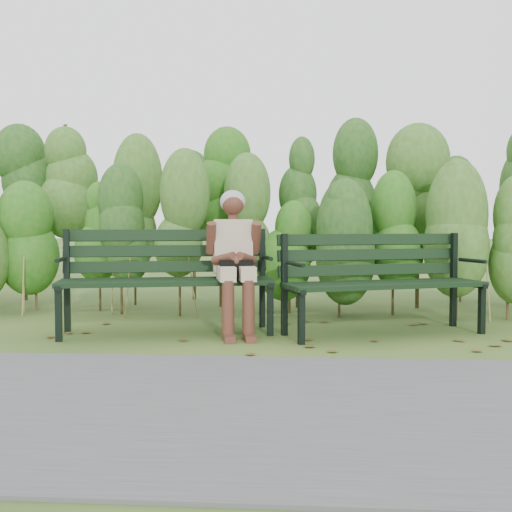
{
  "coord_description": "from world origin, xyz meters",
  "views": [
    {
      "loc": [
        0.42,
        -5.63,
        1.06
      ],
      "look_at": [
        0.0,
        0.35,
        0.75
      ],
      "focal_mm": 42.0,
      "sensor_mm": 36.0,
      "label": 1
    }
  ],
  "objects": [
    {
      "name": "bench_right",
      "position": [
        1.21,
        0.29,
        0.58
      ],
      "size": [
        2.06,
        1.27,
        0.98
      ],
      "color": "black",
      "rests_on": "ground"
    },
    {
      "name": "hedge_band",
      "position": [
        0.0,
        1.86,
        1.26
      ],
      "size": [
        11.04,
        1.67,
        2.42
      ],
      "color": "#47381E",
      "rests_on": "ground"
    },
    {
      "name": "leaf_litter",
      "position": [
        -0.23,
        -0.02,
        0.0
      ],
      "size": [
        5.95,
        2.05,
        0.01
      ],
      "color": "brown",
      "rests_on": "ground"
    },
    {
      "name": "footpath",
      "position": [
        0.0,
        -2.2,
        0.01
      ],
      "size": [
        60.0,
        2.5,
        0.01
      ],
      "primitive_type": "cube",
      "color": "#474749",
      "rests_on": "ground"
    },
    {
      "name": "bench_left",
      "position": [
        -0.87,
        0.19,
        0.6
      ],
      "size": [
        2.14,
        1.1,
        1.02
      ],
      "color": "black",
      "rests_on": "ground"
    },
    {
      "name": "seated_woman",
      "position": [
        -0.2,
        0.13,
        0.8
      ],
      "size": [
        0.57,
        0.83,
        1.41
      ],
      "color": "#C4B290",
      "rests_on": "ground"
    },
    {
      "name": "ground",
      "position": [
        0.0,
        0.0,
        0.0
      ],
      "size": [
        80.0,
        80.0,
        0.0
      ],
      "primitive_type": "plane",
      "color": "#2C4B1D"
    }
  ]
}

